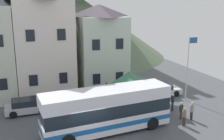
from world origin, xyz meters
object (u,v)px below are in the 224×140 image
bus_shelter (129,79)px  flagpole (188,64)px  pedestrian_00 (192,110)px  public_bench (132,96)px  transit_bus (107,111)px  parked_car_02 (28,106)px  townhouse_02 (99,47)px  parked_car_01 (160,90)px  hilltop_castle (55,14)px  pedestrian_03 (184,116)px  pedestrian_01 (181,110)px  townhouse_01 (44,42)px  pedestrian_02 (173,102)px

bus_shelter → flagpole: 6.70m
pedestrian_00 → public_bench: size_ratio=1.08×
transit_bus → parked_car_02: transit_bus is taller
townhouse_02 → pedestrian_00: size_ratio=6.10×
townhouse_02 → public_bench: 7.29m
parked_car_01 → transit_bus: bearing=-140.4°
parked_car_02 → parked_car_01: bearing=0.7°
parked_car_02 → bus_shelter: bearing=-17.1°
pedestrian_00 → townhouse_02: bearing=113.0°
townhouse_02 → hilltop_castle: hilltop_castle is taller
townhouse_02 → pedestrian_03: townhouse_02 is taller
parked_car_02 → pedestrian_01: size_ratio=2.76×
hilltop_castle → public_bench: size_ratio=28.49×
bus_shelter → parked_car_02: bus_shelter is taller
townhouse_02 → public_bench: bearing=-71.4°
parked_car_01 → flagpole: bearing=-48.8°
pedestrian_00 → pedestrian_03: 1.44m
hilltop_castle → public_bench: hilltop_castle is taller
pedestrian_00 → pedestrian_03: pedestrian_00 is taller
pedestrian_01 → pedestrian_03: (-0.54, -1.26, 0.04)m
flagpole → pedestrian_01: bearing=-128.3°
pedestrian_00 → pedestrian_03: (-1.22, -0.75, -0.06)m
pedestrian_00 → flagpole: size_ratio=0.24×
transit_bus → flagpole: bearing=16.7°
pedestrian_03 → townhouse_01: bearing=129.8°
pedestrian_01 → public_bench: (-2.30, 5.37, -0.33)m
townhouse_01 → parked_car_01: 13.32m
public_bench → pedestrian_00: bearing=-63.1°
bus_shelter → parked_car_01: bus_shelter is taller
transit_bus → townhouse_01: bearing=102.4°
hilltop_castle → flagpole: 31.64m
bus_shelter → flagpole: bearing=7.3°
parked_car_01 → pedestrian_03: (-1.70, -7.21, 0.23)m
pedestrian_03 → transit_bus: bearing=171.1°
pedestrian_03 → public_bench: 6.87m
transit_bus → pedestrian_03: bearing=-15.0°
hilltop_castle → pedestrian_00: bearing=-78.0°
bus_shelter → pedestrian_01: size_ratio=2.57×
transit_bus → flagpole: size_ratio=1.56×
public_bench → townhouse_01: bearing=147.6°
public_bench → transit_bus: bearing=-127.8°
transit_bus → pedestrian_02: (6.96, 2.14, -0.84)m
parked_car_01 → townhouse_02: bearing=138.0°
hilltop_castle → parked_car_02: (-5.86, -28.32, -7.17)m
townhouse_01 → public_bench: size_ratio=7.88×
bus_shelter → pedestrian_00: 5.92m
townhouse_02 → pedestrian_02: size_ratio=6.11×
transit_bus → pedestrian_03: (6.16, -0.97, -0.86)m
townhouse_01 → townhouse_02: size_ratio=1.19×
pedestrian_00 → pedestrian_01: (-0.68, 0.51, -0.10)m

